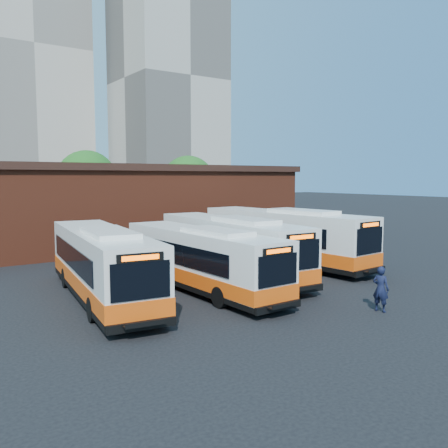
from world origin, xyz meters
TOP-DOWN VIEW (x-y plane):
  - ground at (0.00, 0.00)m, footprint 220.00×220.00m
  - bus_west at (-7.74, 3.13)m, footprint 3.97×12.17m
  - bus_midwest at (-3.25, 2.05)m, footprint 2.65×11.45m
  - bus_mideast at (-0.22, 3.91)m, footprint 3.12×12.36m
  - bus_east at (4.77, 5.07)m, footprint 3.69×13.02m
  - transit_worker at (0.85, -5.17)m, footprint 0.58×0.76m
  - depot_building at (0.00, 20.00)m, footprint 28.60×12.60m
  - tree_mid at (2.00, 34.00)m, footprint 6.56×6.56m
  - tree_east at (13.00, 31.00)m, footprint 6.24×6.24m
  - tower_center at (7.00, 86.00)m, footprint 22.00×20.00m
  - tower_right at (30.00, 68.00)m, footprint 18.00×18.00m

SIDE VIEW (x-z plane):
  - ground at x=0.00m, z-range 0.00..0.00m
  - transit_worker at x=0.85m, z-range 0.00..1.86m
  - bus_midwest at x=-3.25m, z-range -0.14..2.96m
  - bus_west at x=-7.74m, z-range -0.15..3.12m
  - bus_mideast at x=-0.22m, z-range -0.15..3.18m
  - bus_east at x=4.77m, z-range -0.16..3.34m
  - depot_building at x=0.00m, z-range 0.06..6.46m
  - tree_east at x=13.00m, z-range 0.85..8.81m
  - tree_mid at x=2.00m, z-range 0.90..9.26m
  - tower_right at x=30.00m, z-range -0.26..48.94m
  - tower_center at x=7.00m, z-range -0.26..60.94m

